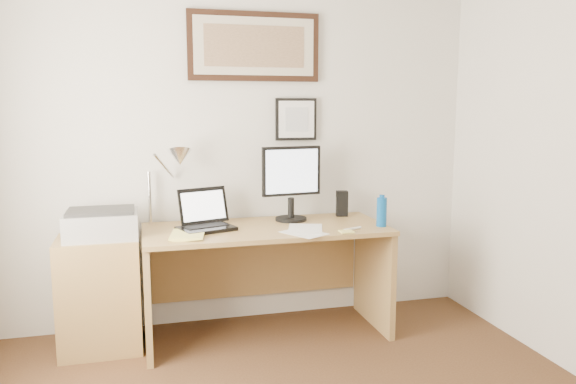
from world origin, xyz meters
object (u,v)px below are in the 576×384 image
object	(u,v)px
book	(171,235)
desk	(264,258)
side_cabinet	(100,294)
laptop	(205,220)
lcd_monitor	(291,180)
water_bottle	(382,212)
printer	(102,224)

from	to	relation	value
book	desk	size ratio (longest dim) A/B	0.17
side_cabinet	desk	xyz separation A→B (m)	(1.07, 0.04, 0.15)
desk	laptop	distance (m)	0.49
laptop	lcd_monitor	bearing A→B (deg)	10.50
water_bottle	desk	world-z (taller)	water_bottle
side_cabinet	book	bearing A→B (deg)	-21.72
water_bottle	desk	size ratio (longest dim) A/B	0.12
water_bottle	laptop	xyz separation A→B (m)	(-1.15, 0.22, -0.04)
side_cabinet	book	distance (m)	0.62
side_cabinet	lcd_monitor	world-z (taller)	lcd_monitor
book	printer	bearing A→B (deg)	156.83
lcd_monitor	book	bearing A→B (deg)	-161.16
lcd_monitor	printer	bearing A→B (deg)	-174.97
water_bottle	desk	xyz separation A→B (m)	(-0.75, 0.26, -0.33)
book	printer	distance (m)	0.45
laptop	lcd_monitor	size ratio (longest dim) A/B	0.77
lcd_monitor	printer	distance (m)	1.28
water_bottle	lcd_monitor	xyz separation A→B (m)	(-0.53, 0.33, 0.19)
desk	laptop	bearing A→B (deg)	-174.51
book	lcd_monitor	world-z (taller)	lcd_monitor
water_bottle	laptop	world-z (taller)	laptop
side_cabinet	printer	xyz separation A→B (m)	(0.03, 0.00, 0.45)
side_cabinet	desk	distance (m)	1.08
side_cabinet	lcd_monitor	distance (m)	1.46
water_bottle	book	size ratio (longest dim) A/B	0.69
side_cabinet	printer	distance (m)	0.45
lcd_monitor	laptop	bearing A→B (deg)	-169.50
water_bottle	lcd_monitor	bearing A→B (deg)	148.22
desk	book	bearing A→B (deg)	-161.30
side_cabinet	water_bottle	xyz separation A→B (m)	(1.82, -0.22, 0.48)
water_bottle	book	bearing A→B (deg)	178.20
book	laptop	bearing A→B (deg)	37.11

